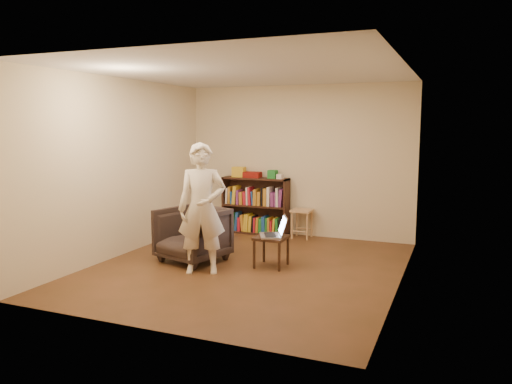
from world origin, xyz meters
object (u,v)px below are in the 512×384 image
at_px(bookshelf, 256,209).
at_px(laptop, 275,232).
at_px(stool, 302,215).
at_px(person, 202,209).
at_px(side_table, 271,241).
at_px(armchair, 193,234).

distance_m(bookshelf, laptop, 2.16).
distance_m(bookshelf, stool, 0.88).
xyz_separation_m(laptop, person, (-0.78, -0.62, 0.37)).
xyz_separation_m(stool, person, (-0.60, -2.44, 0.45)).
relative_size(bookshelf, side_table, 2.85).
bearing_deg(side_table, person, -140.49).
bearing_deg(side_table, stool, 94.15).
bearing_deg(bookshelf, laptop, -60.76).
xyz_separation_m(bookshelf, stool, (0.88, -0.06, -0.04)).
bearing_deg(bookshelf, stool, -4.17).
bearing_deg(stool, laptop, -84.46).
distance_m(stool, armchair, 2.24).
relative_size(bookshelf, person, 0.71).
height_order(stool, armchair, armchair).
height_order(bookshelf, stool, bookshelf).
bearing_deg(laptop, armchair, -106.79).
distance_m(side_table, laptop, 0.14).
bearing_deg(armchair, laptop, 24.86).
relative_size(stool, armchair, 0.58).
xyz_separation_m(bookshelf, side_table, (1.01, -1.90, -0.09)).
bearing_deg(laptop, person, -76.97).
bearing_deg(bookshelf, side_table, -62.01).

